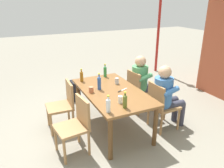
# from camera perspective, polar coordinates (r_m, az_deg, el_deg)

# --- Properties ---
(ground_plane) EXTENTS (24.00, 24.00, 0.00)m
(ground_plane) POSITION_cam_1_polar(r_m,az_deg,el_deg) (4.14, 0.00, -11.13)
(ground_plane) COLOR gray
(dining_table) EXTENTS (1.69, 0.93, 0.74)m
(dining_table) POSITION_cam_1_polar(r_m,az_deg,el_deg) (3.83, 0.00, -2.87)
(dining_table) COLOR brown
(dining_table) RESTS_ON ground_plane
(chair_far_left) EXTENTS (0.48, 0.48, 0.87)m
(chair_far_left) POSITION_cam_1_polar(r_m,az_deg,el_deg) (4.53, 6.76, -1.30)
(chair_far_left) COLOR #A37547
(chair_far_left) RESTS_ON ground_plane
(chair_far_right) EXTENTS (0.45, 0.45, 0.87)m
(chair_far_right) POSITION_cam_1_polar(r_m,az_deg,el_deg) (3.98, 12.48, -5.02)
(chair_far_right) COLOR #A37547
(chair_far_right) RESTS_ON ground_plane
(chair_near_right) EXTENTS (0.49, 0.49, 0.87)m
(chair_near_right) POSITION_cam_1_polar(r_m,az_deg,el_deg) (3.36, -9.31, -9.97)
(chair_near_right) COLOR #A37547
(chair_near_right) RESTS_ON ground_plane
(chair_near_left) EXTENTS (0.45, 0.45, 0.87)m
(chair_near_left) POSITION_cam_1_polar(r_m,az_deg,el_deg) (4.00, -12.37, -4.85)
(chair_near_left) COLOR #A37547
(chair_near_left) RESTS_ON ground_plane
(person_in_white_shirt) EXTENTS (0.47, 0.61, 1.18)m
(person_in_white_shirt) POSITION_cam_1_polar(r_m,az_deg,el_deg) (4.54, 7.97, 0.91)
(person_in_white_shirt) COLOR #4C935B
(person_in_white_shirt) RESTS_ON ground_plane
(person_in_plaid_shirt) EXTENTS (0.47, 0.61, 1.18)m
(person_in_plaid_shirt) POSITION_cam_1_polar(r_m,az_deg,el_deg) (3.97, 13.91, -2.52)
(person_in_plaid_shirt) COLOR #3D70B2
(person_in_plaid_shirt) RESTS_ON ground_plane
(bottle_clear) EXTENTS (0.06, 0.06, 0.25)m
(bottle_clear) POSITION_cam_1_polar(r_m,az_deg,el_deg) (3.05, -0.97, -5.41)
(bottle_clear) COLOR white
(bottle_clear) RESTS_ON dining_table
(bottle_blue) EXTENTS (0.06, 0.06, 0.30)m
(bottle_blue) POSITION_cam_1_polar(r_m,az_deg,el_deg) (3.80, -3.32, 0.39)
(bottle_blue) COLOR #2D56A3
(bottle_blue) RESTS_ON dining_table
(bottle_olive) EXTENTS (0.06, 0.06, 0.25)m
(bottle_olive) POSITION_cam_1_polar(r_m,az_deg,el_deg) (3.17, 3.37, -4.39)
(bottle_olive) COLOR #566623
(bottle_olive) RESTS_ON dining_table
(bottle_amber) EXTENTS (0.06, 0.06, 0.25)m
(bottle_amber) POSITION_cam_1_polar(r_m,az_deg,el_deg) (4.23, -7.88, 2.09)
(bottle_amber) COLOR #996019
(bottle_amber) RESTS_ON dining_table
(bottle_green) EXTENTS (0.06, 0.06, 0.27)m
(bottle_green) POSITION_cam_1_polar(r_m,az_deg,el_deg) (4.44, -1.80, 3.33)
(bottle_green) COLOR #287A38
(bottle_green) RESTS_ON dining_table
(cup_white) EXTENTS (0.07, 0.07, 0.11)m
(cup_white) POSITION_cam_1_polar(r_m,az_deg,el_deg) (3.33, 2.15, -4.01)
(cup_white) COLOR white
(cup_white) RESTS_ON dining_table
(cup_steel) EXTENTS (0.07, 0.07, 0.11)m
(cup_steel) POSITION_cam_1_polar(r_m,az_deg,el_deg) (4.07, 1.27, 0.79)
(cup_steel) COLOR #B2B7BC
(cup_steel) RESTS_ON dining_table
(cup_terracotta) EXTENTS (0.08, 0.08, 0.10)m
(cup_terracotta) POSITION_cam_1_polar(r_m,az_deg,el_deg) (3.72, -5.41, -1.47)
(cup_terracotta) COLOR #BC6B47
(cup_terracotta) RESTS_ON dining_table
(table_knife) EXTENTS (0.12, 0.23, 0.01)m
(table_knife) POSITION_cam_1_polar(r_m,az_deg,el_deg) (3.79, 2.57, -1.65)
(table_knife) COLOR silver
(table_knife) RESTS_ON dining_table
(backpack_by_near_side) EXTENTS (0.28, 0.23, 0.45)m
(backpack_by_near_side) POSITION_cam_1_polar(r_m,az_deg,el_deg) (5.18, -9.58, -1.78)
(backpack_by_near_side) COLOR black
(backpack_by_near_side) RESTS_ON ground_plane
(lamp_post) EXTENTS (0.56, 0.20, 3.07)m
(lamp_post) POSITION_cam_1_polar(r_m,az_deg,el_deg) (7.07, 12.45, 20.20)
(lamp_post) COLOR maroon
(lamp_post) RESTS_ON ground_plane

